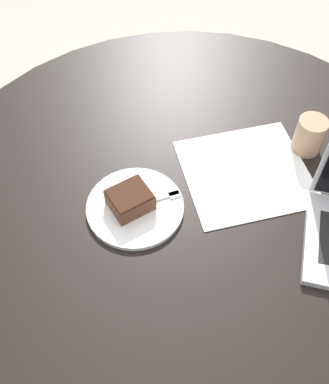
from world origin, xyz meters
The scene contains 7 objects.
ground_plane centered at (0.00, 0.00, 0.00)m, with size 12.00×12.00×0.00m, color #B7AD9E.
dining_table centered at (0.00, 0.00, 0.63)m, with size 1.37×1.37×0.75m.
paper_document centered at (0.12, 0.10, 0.75)m, with size 0.41×0.40×0.00m.
plate centered at (-0.13, -0.07, 0.75)m, with size 0.23×0.23×0.01m.
cake_slice centered at (-0.14, -0.07, 0.78)m, with size 0.13×0.13×0.05m.
fork centered at (-0.09, -0.04, 0.76)m, with size 0.16×0.11×0.00m.
coffee_glass centered at (0.26, 0.22, 0.80)m, with size 0.08×0.08×0.10m.
Camera 1 is at (0.07, -0.65, 1.64)m, focal length 42.00 mm.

